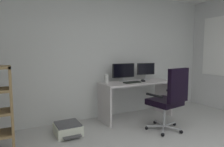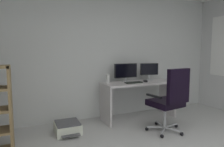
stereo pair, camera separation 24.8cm
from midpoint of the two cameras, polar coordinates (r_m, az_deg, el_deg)
The scene contains 9 objects.
wall_back at distance 4.16m, azimuth -5.09°, elevation 5.28°, with size 5.36×0.10×2.58m, color silver.
desk at distance 4.12m, azimuth 5.22°, elevation -5.05°, with size 1.48×0.56×0.75m.
monitor_main at distance 4.06m, azimuth 1.56°, elevation 0.63°, with size 0.49×0.18×0.37m.
monitor_secondary at distance 4.37m, azimuth 8.01°, elevation 1.00°, with size 0.40×0.18×0.36m.
keyboard at distance 3.92m, azimuth 3.89°, elevation -2.51°, with size 0.34×0.13×0.02m, color black.
computer_mouse at distance 4.10m, azimuth 7.09°, elevation -2.06°, with size 0.06×0.10×0.03m, color black.
desktop_speaker at distance 3.85m, azimuth -3.40°, elevation -1.54°, with size 0.07×0.07×0.17m, color silver.
office_chair at distance 3.48m, azimuth 14.08°, elevation -6.52°, with size 0.63×0.65×1.09m.
printer at distance 3.53m, azimuth -14.45°, elevation -14.95°, with size 0.41×0.51×0.19m.
Camera 1 is at (-1.73, -0.97, 1.36)m, focal length 32.25 mm.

